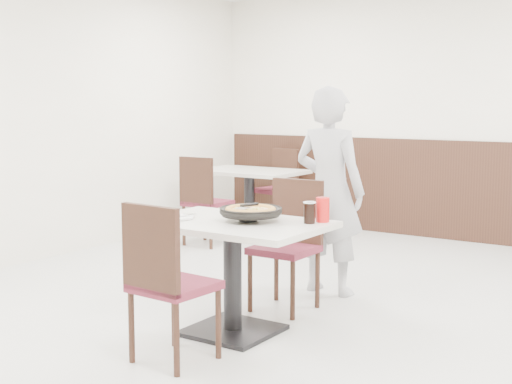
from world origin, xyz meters
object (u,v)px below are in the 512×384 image
Objects in this scene: chair_far at (284,246)px; red_cup at (323,210)px; bg_table_left at (249,202)px; bg_chair_left_near at (208,201)px; side_plate at (179,217)px; cola_glass at (309,213)px; diner_person at (329,191)px; pizza_pan at (251,215)px; main_table at (233,277)px; pizza at (251,213)px; chair_near at (175,282)px; bg_chair_left_far at (275,188)px.

red_cup is at bearing 145.47° from chair_far.
bg_table_left is (-2.39, 2.65, -0.45)m from red_cup.
chair_far is 2.51m from bg_chair_left_near.
cola_glass reaches higher than side_plate.
bg_table_left is (-1.89, 2.31, -0.10)m from chair_far.
diner_person reaches higher than side_plate.
pizza_pan reaches higher than bg_table_left.
chair_far is at bearing 89.54° from main_table.
pizza_pan is 3.53m from bg_table_left.
pizza is 1.99× the size of red_cup.
side_plate is 1.17× the size of red_cup.
bg_table_left is at bearing -50.93° from chair_far.
side_plate is at bearing 76.05° from diner_person.
chair_far is 0.88m from side_plate.
bg_chair_left_near is at bearing -93.91° from bg_table_left.
pizza_pan reaches higher than side_plate.
side_plate is at bearing -63.33° from bg_table_left.
bg_table_left is at bearing 130.52° from cola_glass.
pizza_pan is (0.08, 0.67, 0.32)m from chair_near.
red_cup is at bearing -38.47° from bg_chair_left_near.
bg_chair_left_near reaches higher than side_plate.
main_table is at bearing 130.71° from bg_chair_left_far.
bg_chair_left_near is at bearing 127.75° from chair_near.
bg_table_left is at bearing -39.32° from diner_person.
bg_chair_left_near reaches higher than pizza.
main_table is at bearing -149.42° from red_cup.
pizza is 0.19× the size of diner_person.
cola_glass is 0.11× the size of bg_table_left.
diner_person is at bearing -26.56° from bg_chair_left_near.
cola_glass is at bearing -40.31° from bg_chair_left_near.
pizza is 0.33× the size of bg_chair_left_near.
cola_glass is at bearing -49.48° from bg_table_left.
main_table is 3.78× the size of pizza.
chair_far reaches higher than red_cup.
chair_near reaches higher than cola_glass.
cola_glass is 3.64m from bg_table_left.
bg_chair_left_far is at bearing 89.39° from bg_chair_left_near.
main_table is 7.50× the size of red_cup.
side_plate is at bearing 65.17° from chair_far.
chair_near is 4.58m from bg_chair_left_far.
chair_far is (0.01, 0.64, 0.10)m from main_table.
chair_near is at bearing -61.81° from bg_table_left.
side_plate is 0.87m from cola_glass.
pizza is 2.44× the size of cola_glass.
pizza is at bearing -55.45° from bg_table_left.
side_plate is 0.95m from red_cup.
cola_glass reaches higher than bg_table_left.
chair_far reaches higher than bg_table_left.
pizza is 1.69× the size of side_plate.
bg_chair_left_near is at bearing -24.43° from diner_person.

